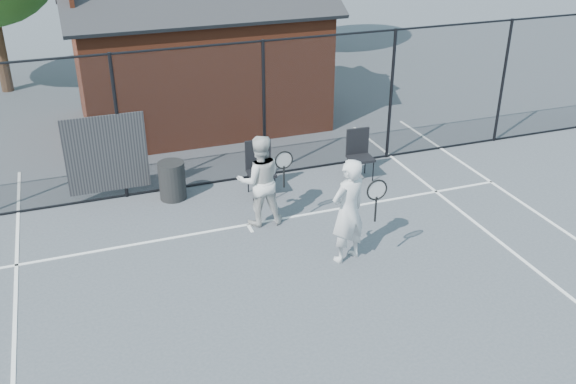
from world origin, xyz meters
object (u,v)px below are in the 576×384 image
object	(u,v)px
clubhouse	(198,61)
player_back	(260,180)
chair_left	(261,171)
player_front	(348,211)
chair_right	(361,156)
waste_bin	(172,181)

from	to	relation	value
clubhouse	player_back	world-z (taller)	clubhouse
chair_left	player_front	bearing A→B (deg)	-74.62
player_front	player_back	xyz separation A→B (m)	(-1.00, 1.73, -0.06)
clubhouse	player_front	distance (m)	7.78
player_back	chair_right	distance (m)	2.88
player_front	clubhouse	bearing A→B (deg)	95.62
chair_left	chair_right	world-z (taller)	chair_left
chair_left	chair_right	distance (m)	2.27
clubhouse	player_back	distance (m)	6.03
player_back	chair_left	world-z (taller)	player_back
player_back	waste_bin	world-z (taller)	player_back
player_back	waste_bin	size ratio (longest dim) A/B	2.24
chair_right	player_front	bearing A→B (deg)	-117.25
chair_right	waste_bin	bearing A→B (deg)	176.01
chair_right	waste_bin	xyz separation A→B (m)	(-4.00, 0.45, -0.14)
player_back	chair_left	xyz separation A→B (m)	(0.37, 1.08, -0.33)
waste_bin	player_back	bearing A→B (deg)	-49.04
player_front	chair_left	world-z (taller)	player_front
player_back	player_front	bearing A→B (deg)	-60.07
chair_left	waste_bin	size ratio (longest dim) A/B	1.41
chair_right	waste_bin	world-z (taller)	chair_right
waste_bin	player_front	bearing A→B (deg)	-54.43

